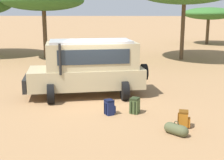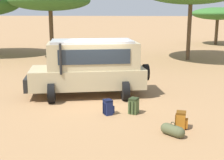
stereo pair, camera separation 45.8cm
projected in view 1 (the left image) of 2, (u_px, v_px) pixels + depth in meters
name	position (u px, v px, depth m)	size (l,w,h in m)	color
ground_plane	(96.00, 100.00, 13.09)	(320.00, 320.00, 0.00)	#9E754C
safari_vehicle	(89.00, 67.00, 13.52)	(5.48, 3.37, 2.44)	tan
backpack_beside_front_wheel	(135.00, 106.00, 11.39)	(0.40, 0.48, 0.59)	#42562D
backpack_cluster_center	(184.00, 119.00, 10.01)	(0.43, 0.39, 0.55)	#B26619
backpack_near_rear_wheel	(109.00, 107.00, 11.24)	(0.44, 0.43, 0.56)	navy
duffel_bag_low_black_case	(176.00, 129.00, 9.45)	(0.70, 0.65, 0.44)	#4C5133
acacia_tree_left_mid	(43.00, 1.00, 23.18)	(6.07, 6.55, 5.11)	brown
acacia_tree_right_mid	(209.00, 14.00, 33.11)	(5.41, 5.66, 3.91)	brown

